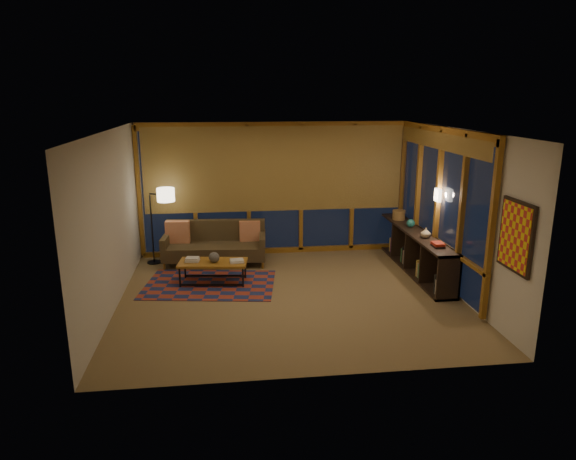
{
  "coord_description": "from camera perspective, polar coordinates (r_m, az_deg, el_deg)",
  "views": [
    {
      "loc": [
        -1.0,
        -7.83,
        3.24
      ],
      "look_at": [
        0.03,
        0.47,
        1.01
      ],
      "focal_mm": 32.0,
      "sensor_mm": 36.0,
      "label": 1
    }
  ],
  "objects": [
    {
      "name": "wall_sconce",
      "position": [
        9.19,
        16.31,
        3.74
      ],
      "size": [
        0.12,
        0.18,
        0.22
      ],
      "primitive_type": null,
      "color": "#FFEDC4",
      "rests_on": "walls"
    },
    {
      "name": "vase",
      "position": [
        9.37,
        15.06,
        -0.31
      ],
      "size": [
        0.18,
        0.18,
        0.18
      ],
      "primitive_type": "imported",
      "rotation": [
        0.0,
        0.0,
        0.06
      ],
      "color": "tan",
      "rests_on": "bookshelf"
    },
    {
      "name": "teal_bowl",
      "position": [
        10.06,
        13.48,
        0.73
      ],
      "size": [
        0.2,
        0.2,
        0.16
      ],
      "primitive_type": "sphere",
      "rotation": [
        0.0,
        0.0,
        0.34
      ],
      "color": "#22756E",
      "rests_on": "bookshelf"
    },
    {
      "name": "ceiling",
      "position": [
        7.91,
        0.23,
        11.03
      ],
      "size": [
        5.5,
        5.0,
        0.01
      ],
      "primitive_type": "cube",
      "color": "white",
      "rests_on": "walls"
    },
    {
      "name": "bookshelf",
      "position": [
        9.91,
        13.9,
        -2.26
      ],
      "size": [
        0.4,
        3.06,
        0.77
      ],
      "primitive_type": null,
      "color": "#2D2219",
      "rests_on": "floor"
    },
    {
      "name": "shelf_book_stack",
      "position": [
        8.91,
        16.31,
        -1.57
      ],
      "size": [
        0.2,
        0.26,
        0.07
      ],
      "primitive_type": null,
      "rotation": [
        0.0,
        0.0,
        -0.16
      ],
      "color": "silver",
      "rests_on": "bookshelf"
    },
    {
      "name": "floor",
      "position": [
        8.53,
        0.21,
        -7.38
      ],
      "size": [
        5.5,
        5.0,
        0.01
      ],
      "primitive_type": "cube",
      "color": "olive",
      "rests_on": "ground"
    },
    {
      "name": "book_stack_a",
      "position": [
        9.13,
        -10.59,
        -3.23
      ],
      "size": [
        0.28,
        0.24,
        0.08
      ],
      "primitive_type": null,
      "rotation": [
        0.0,
        0.0,
        -0.14
      ],
      "color": "silver",
      "rests_on": "coffee_table"
    },
    {
      "name": "walls",
      "position": [
        8.11,
        0.22,
        1.47
      ],
      "size": [
        5.51,
        5.01,
        2.7
      ],
      "color": "silver",
      "rests_on": "floor"
    },
    {
      "name": "basket",
      "position": [
        10.62,
        12.21,
        1.66
      ],
      "size": [
        0.28,
        0.28,
        0.19
      ],
      "primitive_type": "cylinder",
      "rotation": [
        0.0,
        0.0,
        -0.13
      ],
      "color": "olive",
      "rests_on": "bookshelf"
    },
    {
      "name": "ceramic_pot",
      "position": [
        9.02,
        -8.22,
        -2.99
      ],
      "size": [
        0.22,
        0.22,
        0.19
      ],
      "primitive_type": "sphere",
      "rotation": [
        0.0,
        0.0,
        -0.19
      ],
      "color": "black",
      "rests_on": "coffee_table"
    },
    {
      "name": "floor_lamp",
      "position": [
        10.29,
        -14.9,
        0.5
      ],
      "size": [
        0.6,
        0.51,
        1.52
      ],
      "primitive_type": null,
      "rotation": [
        0.0,
        0.0,
        -0.43
      ],
      "color": "black",
      "rests_on": "floor"
    },
    {
      "name": "sofa",
      "position": [
        10.09,
        -8.16,
        -1.56
      ],
      "size": [
        2.02,
        0.95,
        0.8
      ],
      "primitive_type": null,
      "rotation": [
        0.0,
        0.0,
        -0.08
      ],
      "color": "#493921",
      "rests_on": "floor"
    },
    {
      "name": "book_stack_b",
      "position": [
        8.99,
        -5.71,
        -3.43
      ],
      "size": [
        0.24,
        0.2,
        0.05
      ],
      "primitive_type": null,
      "rotation": [
        0.0,
        0.0,
        0.08
      ],
      "color": "silver",
      "rests_on": "coffee_table"
    },
    {
      "name": "window_wall_back",
      "position": [
        10.48,
        -1.47,
        4.55
      ],
      "size": [
        5.3,
        0.16,
        2.6
      ],
      "primitive_type": null,
      "color": "#925A1F",
      "rests_on": "walls"
    },
    {
      "name": "area_rug",
      "position": [
        9.12,
        -8.68,
        -6.0
      ],
      "size": [
        2.42,
        1.79,
        0.01
      ],
      "primitive_type": "cube",
      "rotation": [
        0.0,
        0.0,
        -0.15
      ],
      "color": "#9C3725",
      "rests_on": "floor"
    },
    {
      "name": "window_wall_right",
      "position": [
        9.39,
        16.21,
        2.73
      ],
      "size": [
        0.16,
        3.7,
        2.6
      ],
      "primitive_type": null,
      "color": "#925A1F",
      "rests_on": "walls"
    },
    {
      "name": "pillow_left",
      "position": [
        10.24,
        -12.16,
        -0.15
      ],
      "size": [
        0.47,
        0.18,
        0.46
      ],
      "primitive_type": null,
      "rotation": [
        0.0,
        0.0,
        -0.07
      ],
      "color": "red",
      "rests_on": "sofa"
    },
    {
      "name": "coffee_table",
      "position": [
        9.14,
        -8.3,
        -4.67
      ],
      "size": [
        1.24,
        0.69,
        0.39
      ],
      "primitive_type": null,
      "rotation": [
        0.0,
        0.0,
        -0.13
      ],
      "color": "#925A1F",
      "rests_on": "floor"
    },
    {
      "name": "wall_art",
      "position": [
        7.26,
        23.96,
        -0.65
      ],
      "size": [
        0.06,
        0.74,
        0.94
      ],
      "primitive_type": null,
      "color": "red",
      "rests_on": "walls"
    },
    {
      "name": "pillow_right",
      "position": [
        10.18,
        -4.27,
        -0.1
      ],
      "size": [
        0.41,
        0.15,
        0.41
      ],
      "primitive_type": null,
      "rotation": [
        0.0,
        0.0,
        0.04
      ],
      "color": "red",
      "rests_on": "sofa"
    }
  ]
}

